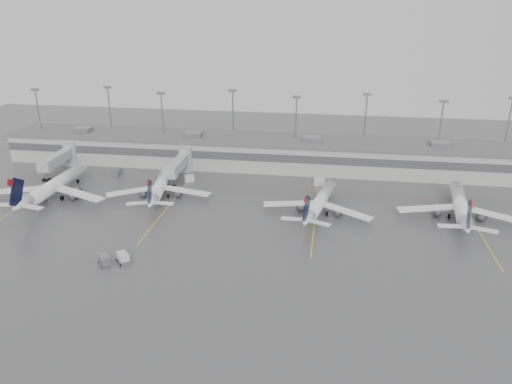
# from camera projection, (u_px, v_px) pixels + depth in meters

# --- Properties ---
(ground) EXTENTS (260.00, 260.00, 0.00)m
(ground) POSITION_uv_depth(u_px,v_px,m) (217.00, 261.00, 94.50)
(ground) COLOR #4E4E51
(ground) RESTS_ON ground
(terminal) EXTENTS (152.00, 17.00, 9.45)m
(terminal) POSITION_uv_depth(u_px,v_px,m) (261.00, 152.00, 146.30)
(terminal) COLOR #A4A49F
(terminal) RESTS_ON ground
(light_masts) EXTENTS (142.40, 8.00, 20.60)m
(light_masts) POSITION_uv_depth(u_px,v_px,m) (263.00, 121.00, 148.73)
(light_masts) COLOR gray
(light_masts) RESTS_ON ground
(jet_bridge_left) EXTENTS (4.00, 17.20, 7.00)m
(jet_bridge_left) POSITION_uv_depth(u_px,v_px,m) (63.00, 157.00, 142.90)
(jet_bridge_left) COLOR #A3A6A9
(jet_bridge_left) RESTS_ON ground
(jet_bridge_right) EXTENTS (4.00, 17.20, 7.00)m
(jet_bridge_right) POSITION_uv_depth(u_px,v_px,m) (181.00, 163.00, 138.00)
(jet_bridge_right) COLOR #A3A6A9
(jet_bridge_right) RESTS_ON ground
(stand_markings) EXTENTS (105.25, 40.00, 0.01)m
(stand_markings) POSITION_uv_depth(u_px,v_px,m) (240.00, 211.00, 116.57)
(stand_markings) COLOR yellow
(stand_markings) RESTS_ON ground
(jet_far_left) EXTENTS (29.61, 33.20, 10.74)m
(jet_far_left) POSITION_uv_depth(u_px,v_px,m) (53.00, 186.00, 122.39)
(jet_far_left) COLOR white
(jet_far_left) RESTS_ON ground
(jet_mid_left) EXTENTS (25.52, 28.81, 9.37)m
(jet_mid_left) POSITION_uv_depth(u_px,v_px,m) (160.00, 186.00, 123.62)
(jet_mid_left) COLOR white
(jet_mid_left) RESTS_ON ground
(jet_mid_right) EXTENTS (25.05, 28.36, 9.27)m
(jet_mid_right) POSITION_uv_depth(u_px,v_px,m) (319.00, 202.00, 114.09)
(jet_mid_right) COLOR white
(jet_mid_right) RESTS_ON ground
(jet_far_right) EXTENTS (27.56, 31.06, 10.07)m
(jet_far_right) POSITION_uv_depth(u_px,v_px,m) (461.00, 206.00, 111.50)
(jet_far_right) COLOR white
(jet_far_right) RESTS_ON ground
(baggage_tug) EXTENTS (3.48, 3.57, 2.00)m
(baggage_tug) POSITION_uv_depth(u_px,v_px,m) (123.00, 259.00, 93.73)
(baggage_tug) COLOR silver
(baggage_tug) RESTS_ON ground
(baggage_cart) EXTENTS (3.17, 3.26, 1.86)m
(baggage_cart) POSITION_uv_depth(u_px,v_px,m) (104.00, 260.00, 93.00)
(baggage_cart) COLOR slate
(baggage_cart) RESTS_ON ground
(gse_uld_a) EXTENTS (2.47, 1.74, 1.68)m
(gse_uld_a) POSITION_uv_depth(u_px,v_px,m) (67.00, 178.00, 135.22)
(gse_uld_a) COLOR silver
(gse_uld_a) RESTS_ON ground
(gse_uld_b) EXTENTS (3.01, 2.60, 1.80)m
(gse_uld_b) POSITION_uv_depth(u_px,v_px,m) (189.00, 178.00, 134.78)
(gse_uld_b) COLOR silver
(gse_uld_b) RESTS_ON ground
(gse_uld_c) EXTENTS (2.95, 2.15, 1.94)m
(gse_uld_c) POSITION_uv_depth(u_px,v_px,m) (320.00, 181.00, 132.34)
(gse_uld_c) COLOR silver
(gse_uld_c) RESTS_ON ground
(gse_loader) EXTENTS (2.03, 3.17, 1.95)m
(gse_loader) POSITION_uv_depth(u_px,v_px,m) (117.00, 172.00, 139.10)
(gse_loader) COLOR slate
(gse_loader) RESTS_ON ground
(cone_a) EXTENTS (0.39, 0.39, 0.62)m
(cone_a) POSITION_uv_depth(u_px,v_px,m) (67.00, 179.00, 136.29)
(cone_a) COLOR #DF4D04
(cone_a) RESTS_ON ground
(cone_b) EXTENTS (0.38, 0.38, 0.60)m
(cone_b) POSITION_uv_depth(u_px,v_px,m) (155.00, 189.00, 128.93)
(cone_b) COLOR #DF4D04
(cone_b) RESTS_ON ground
(cone_c) EXTENTS (0.43, 0.43, 0.68)m
(cone_c) POSITION_uv_depth(u_px,v_px,m) (307.00, 187.00, 130.12)
(cone_c) COLOR #DF4D04
(cone_c) RESTS_ON ground
(cone_d) EXTENTS (0.48, 0.48, 0.76)m
(cone_d) POSITION_uv_depth(u_px,v_px,m) (422.00, 198.00, 123.09)
(cone_d) COLOR #DF4D04
(cone_d) RESTS_ON ground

